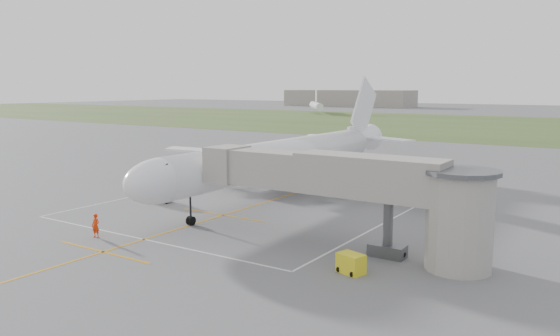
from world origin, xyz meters
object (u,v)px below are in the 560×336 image
Objects in this scene: baggage_cart at (161,195)px; ramp_worker_nose at (96,226)px; gpu_unit at (351,264)px; airliner at (285,157)px; jet_bridge at (360,189)px; ramp_worker_wing at (225,180)px.

ramp_worker_nose is (5.41, -12.58, 0.17)m from baggage_cart.
gpu_unit is 1.02× the size of ramp_worker_nose.
airliner is 23.86× the size of ramp_worker_nose.
ramp_worker_nose reaches higher than gpu_unit.
ramp_worker_nose is (-3.68, -22.46, -3.41)m from airliner.
ramp_worker_nose is at bearing -152.91° from gpu_unit.
airliner is at bearing 149.96° from gpu_unit.
jet_bridge is at bearing 126.85° from gpu_unit.
baggage_cart is (-26.43, 8.95, 0.16)m from gpu_unit.
ramp_worker_nose is at bearing -86.07° from baggage_cart.
gpu_unit is at bearing -152.70° from ramp_worker_wing.
jet_bridge is at bearing 12.58° from ramp_worker_nose.
ramp_worker_wing is at bearing 160.69° from gpu_unit.
airliner reaches higher than ramp_worker_nose.
baggage_cart is at bearing 178.60° from gpu_unit.
baggage_cart is at bearing 170.01° from jet_bridge.
jet_bridge is at bearing -42.19° from airliner.
baggage_cart is (-24.81, 4.37, -3.93)m from jet_bridge.
baggage_cart is at bearing -132.59° from airliner.
ramp_worker_nose is at bearing 167.37° from ramp_worker_wing.
ramp_worker_nose is (-21.03, -3.62, 0.33)m from gpu_unit.
jet_bridge is 11.94× the size of ramp_worker_nose.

